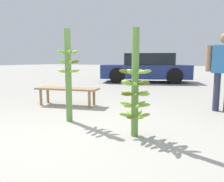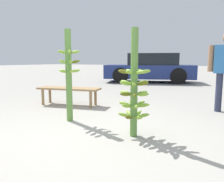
{
  "view_description": "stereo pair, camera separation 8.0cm",
  "coord_description": "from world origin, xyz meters",
  "px_view_note": "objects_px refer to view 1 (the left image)",
  "views": [
    {
      "loc": [
        1.71,
        -2.3,
        1.02
      ],
      "look_at": [
        0.03,
        0.7,
        0.53
      ],
      "focal_mm": 35.0,
      "sensor_mm": 36.0,
      "label": 1
    },
    {
      "loc": [
        1.78,
        -2.26,
        1.02
      ],
      "look_at": [
        0.03,
        0.7,
        0.53
      ],
      "focal_mm": 35.0,
      "sensor_mm": 36.0,
      "label": 2
    }
  ],
  "objects_px": {
    "parked_car": "(146,68)",
    "banana_stalk_center": "(135,88)",
    "vendor_person": "(224,66)",
    "banana_stalk_left": "(68,73)",
    "market_bench": "(67,90)"
  },
  "relations": [
    {
      "from": "parked_car",
      "to": "banana_stalk_center",
      "type": "bearing_deg",
      "value": 177.83
    },
    {
      "from": "vendor_person",
      "to": "banana_stalk_left",
      "type": "bearing_deg",
      "value": 37.14
    },
    {
      "from": "vendor_person",
      "to": "parked_car",
      "type": "xyz_separation_m",
      "value": [
        -3.43,
        4.91,
        -0.26
      ]
    },
    {
      "from": "banana_stalk_left",
      "to": "market_bench",
      "type": "distance_m",
      "value": 1.43
    },
    {
      "from": "banana_stalk_center",
      "to": "banana_stalk_left",
      "type": "bearing_deg",
      "value": 173.75
    },
    {
      "from": "banana_stalk_center",
      "to": "vendor_person",
      "type": "xyz_separation_m",
      "value": [
        0.94,
        2.18,
        0.26
      ]
    },
    {
      "from": "banana_stalk_left",
      "to": "vendor_person",
      "type": "height_order",
      "value": "vendor_person"
    },
    {
      "from": "market_bench",
      "to": "parked_car",
      "type": "bearing_deg",
      "value": 78.56
    },
    {
      "from": "banana_stalk_center",
      "to": "parked_car",
      "type": "height_order",
      "value": "banana_stalk_center"
    },
    {
      "from": "banana_stalk_center",
      "to": "parked_car",
      "type": "xyz_separation_m",
      "value": [
        -2.48,
        7.1,
        -0.0
      ]
    },
    {
      "from": "banana_stalk_left",
      "to": "banana_stalk_center",
      "type": "xyz_separation_m",
      "value": [
        1.25,
        -0.14,
        -0.16
      ]
    },
    {
      "from": "banana_stalk_left",
      "to": "vendor_person",
      "type": "xyz_separation_m",
      "value": [
        2.19,
        2.05,
        0.1
      ]
    },
    {
      "from": "vendor_person",
      "to": "market_bench",
      "type": "height_order",
      "value": "vendor_person"
    },
    {
      "from": "banana_stalk_left",
      "to": "parked_car",
      "type": "height_order",
      "value": "banana_stalk_left"
    },
    {
      "from": "banana_stalk_center",
      "to": "market_bench",
      "type": "relative_size",
      "value": 0.96
    }
  ]
}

